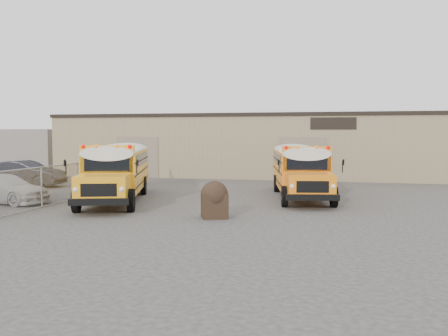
% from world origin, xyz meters
% --- Properties ---
extents(ground, '(120.00, 120.00, 0.00)m').
position_xyz_m(ground, '(0.00, 0.00, 0.00)').
color(ground, '#383533').
rests_on(ground, ground).
extents(warehouse, '(30.20, 10.20, 4.67)m').
position_xyz_m(warehouse, '(-0.00, 19.99, 2.37)').
color(warehouse, '#9A865F').
rests_on(warehouse, ground).
extents(chainlink_fence, '(0.07, 18.07, 1.81)m').
position_xyz_m(chainlink_fence, '(-6.00, 3.00, 0.90)').
color(chainlink_fence, '#919499').
rests_on(chainlink_fence, ground).
extents(distant_building_left, '(8.00, 6.00, 3.60)m').
position_xyz_m(distant_building_left, '(-22.00, 22.00, 1.80)').
color(distant_building_left, slate).
rests_on(distant_building_left, ground).
extents(school_bus_left, '(5.06, 9.71, 2.77)m').
position_xyz_m(school_bus_left, '(-5.78, 8.76, 1.60)').
color(school_bus_left, '#FCA618').
rests_on(school_bus_left, ground).
extents(school_bus_right, '(3.95, 9.43, 2.68)m').
position_xyz_m(school_bus_right, '(3.46, 12.18, 1.55)').
color(school_bus_right, orange).
rests_on(school_bus_right, ground).
extents(tarp_bundle, '(1.22, 1.17, 1.43)m').
position_xyz_m(tarp_bundle, '(1.93, -0.69, 0.73)').
color(tarp_bundle, black).
rests_on(tarp_bundle, ground).
extents(car_white, '(4.84, 2.54, 1.34)m').
position_xyz_m(car_white, '(-8.65, 1.00, 0.67)').
color(car_white, silver).
rests_on(car_white, ground).
extents(car_dark, '(4.86, 1.88, 1.58)m').
position_xyz_m(car_dark, '(-12.15, 7.54, 0.79)').
color(car_dark, black).
rests_on(car_dark, ground).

